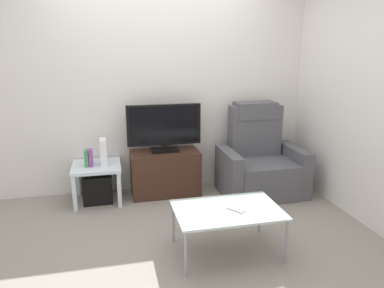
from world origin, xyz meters
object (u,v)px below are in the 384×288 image
Objects in this scene: recliner_armchair at (260,163)px; coffee_table at (227,212)px; tv_stand at (165,173)px; book_middle at (91,158)px; television at (164,127)px; cell_phone at (237,209)px; subwoofer_box at (98,187)px; game_console at (104,152)px; book_leftmost at (86,158)px; side_table at (97,170)px.

recliner_armchair is 1.48m from coffee_table.
book_middle is (-0.85, -0.06, 0.26)m from tv_stand.
coffee_table is (0.31, -1.45, -0.45)m from television.
coffee_table is 6.00× the size of cell_phone.
book_middle is at bearing 172.45° from recliner_armchair.
coffee_table reaches higher than subwoofer_box.
game_console is at bearing 171.22° from recliner_armchair.
television is 0.95m from book_leftmost.
book_middle is at bearing -168.12° from game_console.
television reaches higher than cell_phone.
tv_stand is at bearing 102.29° from coffee_table.
game_console is at bearing 126.03° from coffee_table.
side_table is at bearing 93.74° from cell_phone.
recliner_armchair is at bearing -3.81° from book_leftmost.
book_middle is at bearing -159.20° from subwoofer_box.
recliner_armchair is 1.20× the size of coffee_table.
television is at bearing 90.00° from tv_stand.
subwoofer_box is (-1.93, 0.16, -0.21)m from recliner_armchair.
side_table is at bearing -173.66° from game_console.
tv_stand is 0.80m from side_table.
recliner_armchair is 1.94m from side_table.
subwoofer_box is 0.38m from book_leftmost.
side_table is at bearing 171.75° from recliner_armchair.
recliner_armchair is (1.13, -0.22, -0.45)m from television.
side_table is 2.90× the size of book_leftmost.
side_table is (-1.93, 0.16, -0.00)m from recliner_armchair.
game_console is at bearing 6.34° from side_table.
subwoofer_box is at bearing 93.74° from cell_phone.
side_table is 1.66× the size of subwoofer_box.
tv_stand is 2.49× the size of subwoofer_box.
book_leftmost is at bearing -171.03° from game_console.
side_table is 0.21m from subwoofer_box.
subwoofer_box is (-0.00, -0.00, -0.21)m from side_table.
subwoofer_box is 2.17× the size of cell_phone.
tv_stand is at bearing 2.58° from game_console.
tv_stand is at bearing 3.95° from book_leftmost.
book_middle reaches higher than cell_phone.
subwoofer_box is at bearing -176.99° from tv_stand.
recliner_armchair is 5.79× the size of book_leftmost.
recliner_armchair is 7.20× the size of cell_phone.
book_leftmost reaches higher than tv_stand.
subwoofer_box is at bearing 20.80° from book_middle.
recliner_armchair reaches higher than book_leftmost.
cell_phone is at bearing -124.33° from recliner_armchair.
book_leftmost is at bearing -168.69° from subwoofer_box.
side_table is 1.85m from cell_phone.
television is 1.55m from coffee_table.
recliner_armchair is at bearing -4.60° from subwoofer_box.
television reaches higher than side_table.
cell_phone is at bearing -48.88° from book_middle.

